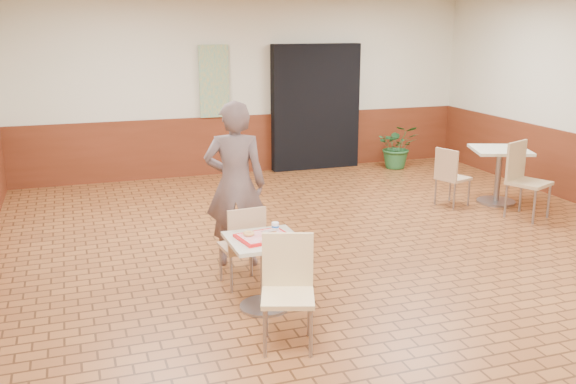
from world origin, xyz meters
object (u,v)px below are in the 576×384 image
object	(u,v)px
chair_main_front	(288,285)
chair_second_left	(450,174)
long_john_donut	(269,233)
chair_main_back	(244,242)
potted_plant	(398,146)
paper_cup	(275,227)
ring_donut	(249,233)
second_table	(499,166)
serving_tray	(264,237)
chair_second_front	(524,176)
customer	(235,184)
main_table	(264,261)

from	to	relation	value
chair_main_front	chair_second_left	size ratio (longest dim) A/B	1.08
long_john_donut	chair_main_back	bearing A→B (deg)	99.86
potted_plant	paper_cup	bearing A→B (deg)	-128.81
potted_plant	ring_donut	bearing A→B (deg)	-130.48
ring_donut	second_table	world-z (taller)	second_table
chair_main_front	serving_tray	bearing A→B (deg)	107.92
long_john_donut	chair_second_left	distance (m)	4.22
chair_main_back	potted_plant	world-z (taller)	chair_main_back
second_table	potted_plant	xyz separation A→B (m)	(-0.28, 2.52, -0.14)
chair_second_front	customer	bearing A→B (deg)	162.82
chair_main_back	second_table	world-z (taller)	chair_main_back
ring_donut	second_table	xyz separation A→B (m)	(4.37, 2.27, -0.18)
paper_cup	potted_plant	distance (m)	6.12
chair_main_front	chair_second_front	bearing A→B (deg)	47.96
ring_donut	long_john_donut	xyz separation A→B (m)	(0.17, -0.07, 0.01)
ring_donut	chair_second_front	size ratio (longest dim) A/B	0.10
customer	chair_second_left	distance (m)	3.70
chair_main_back	chair_main_front	bearing A→B (deg)	87.17
chair_main_back	paper_cup	world-z (taller)	chair_main_back
main_table	ring_donut	size ratio (longest dim) A/B	6.38
main_table	ring_donut	world-z (taller)	ring_donut
second_table	chair_second_left	world-z (taller)	chair_second_left
chair_main_front	potted_plant	size ratio (longest dim) A/B	1.14
long_john_donut	paper_cup	bearing A→B (deg)	49.03
paper_cup	serving_tray	bearing A→B (deg)	-148.29
main_table	chair_main_front	size ratio (longest dim) A/B	0.74
long_john_donut	chair_second_left	world-z (taller)	chair_second_left
ring_donut	chair_second_left	bearing A→B (deg)	33.05
chair_main_front	chair_second_front	xyz separation A→B (m)	(4.14, 2.33, 0.06)
chair_main_front	long_john_donut	size ratio (longest dim) A/B	5.26
long_john_donut	second_table	size ratio (longest dim) A/B	0.22
chair_main_back	serving_tray	xyz separation A→B (m)	(0.05, -0.53, 0.22)
main_table	customer	size ratio (longest dim) A/B	0.38
serving_tray	ring_donut	world-z (taller)	ring_donut
chair_main_back	long_john_donut	xyz separation A→B (m)	(0.10, -0.55, 0.26)
chair_main_back	second_table	distance (m)	4.66
chair_second_left	potted_plant	size ratio (longest dim) A/B	1.05
chair_second_left	paper_cup	bearing A→B (deg)	105.34
second_table	potted_plant	size ratio (longest dim) A/B	1.01
chair_main_back	chair_second_front	world-z (taller)	chair_second_front
chair_second_left	potted_plant	distance (m)	2.48
paper_cup	long_john_donut	bearing A→B (deg)	-130.97
main_table	second_table	distance (m)	4.84
ring_donut	second_table	size ratio (longest dim) A/B	0.13
chair_main_back	paper_cup	size ratio (longest dim) A/B	9.98
long_john_donut	chair_second_front	distance (m)	4.42
paper_cup	potted_plant	world-z (taller)	potted_plant
long_john_donut	second_table	distance (m)	4.82
chair_main_front	second_table	distance (m)	5.21
main_table	chair_second_left	xyz separation A→B (m)	(3.49, 2.40, 0.01)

